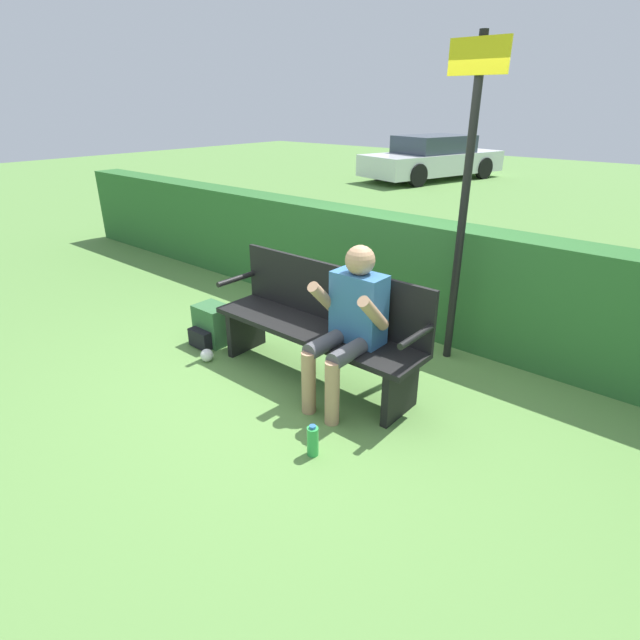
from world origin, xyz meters
name	(u,v)px	position (x,y,z in m)	size (l,w,h in m)	color
ground_plane	(314,378)	(0.00, 0.00, 0.00)	(40.00, 40.00, 0.00)	#5B8942
hedge_back	(409,274)	(0.00, 1.52, 0.57)	(12.00, 0.41, 1.14)	#2D662D
park_bench	(320,323)	(0.00, 0.08, 0.50)	(1.96, 0.48, 0.98)	black
person_seated	(350,319)	(0.41, -0.06, 0.70)	(0.55, 0.63, 1.25)	#336699
backpack	(212,326)	(-1.23, -0.12, 0.18)	(0.34, 0.35, 0.39)	#336638
water_bottle	(313,441)	(0.66, -0.78, 0.11)	(0.08, 0.08, 0.23)	green
signpost	(466,188)	(0.69, 1.12, 1.56)	(0.47, 0.09, 2.70)	black
parked_car	(433,159)	(-5.10, 11.43, 0.61)	(2.85, 4.86, 1.28)	silver
litter_crumple	(207,355)	(-0.97, -0.40, 0.06)	(0.12, 0.12, 0.12)	silver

